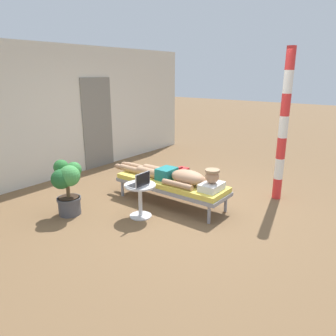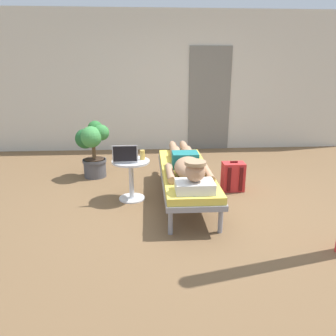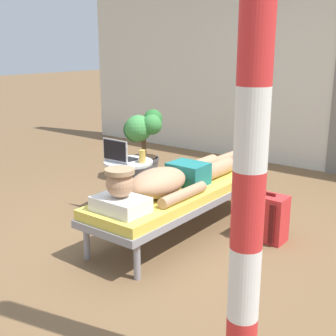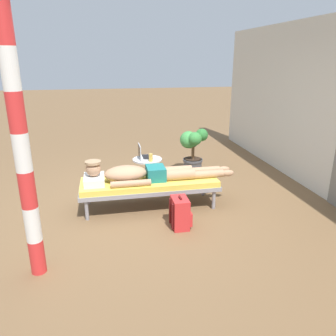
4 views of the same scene
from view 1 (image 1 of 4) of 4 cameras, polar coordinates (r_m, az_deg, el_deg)
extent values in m
plane|color=brown|center=(5.43, 1.86, -6.58)|extent=(40.00, 40.00, 0.00)
cube|color=beige|center=(7.15, -18.04, 9.50)|extent=(7.60, 0.20, 2.70)
cube|color=slate|center=(7.58, -12.44, 7.77)|extent=(0.84, 0.03, 2.04)
cylinder|color=gray|center=(5.81, -8.14, -3.67)|extent=(0.05, 0.05, 0.28)
cylinder|color=gray|center=(6.16, -4.70, -2.35)|extent=(0.05, 0.05, 0.28)
cylinder|color=gray|center=(4.79, 7.32, -8.23)|extent=(0.05, 0.05, 0.28)
cylinder|color=gray|center=(5.21, 10.24, -6.24)|extent=(0.05, 0.05, 0.28)
cube|color=gray|center=(5.38, 0.53, -3.27)|extent=(0.62, 1.99, 0.06)
cube|color=#E5CC4C|center=(5.36, 0.53, -2.56)|extent=(0.60, 1.95, 0.08)
cube|color=white|center=(4.92, 7.80, -3.31)|extent=(0.40, 0.28, 0.11)
sphere|color=tan|center=(4.87, 7.88, -1.54)|extent=(0.21, 0.21, 0.21)
cylinder|color=tan|center=(4.84, 7.92, -0.47)|extent=(0.22, 0.22, 0.03)
ellipsoid|color=tan|center=(5.12, 3.56, -1.68)|extent=(0.35, 0.60, 0.23)
cylinder|color=tan|center=(5.00, 1.66, -2.96)|extent=(0.09, 0.55, 0.09)
cylinder|color=tan|center=(5.34, 4.42, -1.69)|extent=(0.09, 0.55, 0.09)
cube|color=#1E7272|center=(5.37, -0.26, -1.00)|extent=(0.33, 0.26, 0.19)
cylinder|color=tan|center=(5.51, -3.60, -0.76)|extent=(0.15, 0.42, 0.15)
cylinder|color=tan|center=(5.80, -6.81, -0.17)|extent=(0.11, 0.44, 0.11)
ellipsoid|color=tan|center=(6.00, -8.81, 0.27)|extent=(0.09, 0.20, 0.10)
cylinder|color=tan|center=(5.64, -2.47, -0.35)|extent=(0.15, 0.42, 0.15)
cylinder|color=tan|center=(5.92, -5.67, 0.21)|extent=(0.11, 0.44, 0.11)
ellipsoid|color=tan|center=(6.11, -7.66, 0.63)|extent=(0.09, 0.20, 0.10)
cylinder|color=silver|center=(5.04, -4.89, -8.48)|extent=(0.34, 0.34, 0.02)
cylinder|color=silver|center=(4.94, -4.97, -5.86)|extent=(0.06, 0.06, 0.48)
cylinder|color=silver|center=(4.85, -5.04, -3.10)|extent=(0.48, 0.48, 0.02)
cube|color=silver|center=(4.80, -5.53, -3.06)|extent=(0.31, 0.22, 0.02)
cube|color=black|center=(4.80, -5.62, -2.93)|extent=(0.27, 0.15, 0.00)
cube|color=silver|center=(4.69, -4.52, -2.06)|extent=(0.31, 0.01, 0.21)
cube|color=black|center=(4.68, -4.45, -2.08)|extent=(0.29, 0.00, 0.19)
cylinder|color=gold|center=(4.95, -4.20, -1.74)|extent=(0.06, 0.06, 0.13)
cube|color=red|center=(6.11, 2.27, -1.89)|extent=(0.30, 0.20, 0.40)
cube|color=red|center=(6.20, 1.35, -2.29)|extent=(0.23, 0.04, 0.18)
cube|color=#531212|center=(5.98, 2.69, -2.30)|extent=(0.04, 0.02, 0.34)
cube|color=#531212|center=(6.11, 3.57, -1.90)|extent=(0.04, 0.02, 0.34)
cube|color=#531212|center=(6.04, 2.29, 0.01)|extent=(0.10, 0.02, 0.02)
cylinder|color=#4C4C51|center=(5.28, -17.16, -6.45)|extent=(0.34, 0.34, 0.28)
cylinder|color=#4C4C51|center=(5.23, -17.28, -5.24)|extent=(0.37, 0.37, 0.04)
cylinder|color=#332319|center=(5.22, -17.30, -4.98)|extent=(0.31, 0.31, 0.01)
cylinder|color=brown|center=(5.17, -17.44, -3.44)|extent=(0.06, 0.06, 0.31)
sphere|color=#38843D|center=(5.16, -16.48, -0.28)|extent=(0.24, 0.24, 0.24)
sphere|color=#2D7233|center=(5.21, -18.53, 0.16)|extent=(0.23, 0.23, 0.23)
sphere|color=#23602D|center=(5.04, -18.50, -1.90)|extent=(0.30, 0.30, 0.30)
sphere|color=#429347|center=(5.03, -17.18, -1.35)|extent=(0.32, 0.32, 0.32)
cylinder|color=red|center=(5.97, 18.86, -3.44)|extent=(0.15, 0.15, 0.36)
cylinder|color=white|center=(5.86, 19.20, -0.10)|extent=(0.15, 0.15, 0.36)
cylinder|color=red|center=(5.77, 19.54, 3.36)|extent=(0.15, 0.15, 0.36)
cylinder|color=white|center=(5.71, 19.89, 6.91)|extent=(0.15, 0.15, 0.36)
cylinder|color=red|center=(5.66, 20.26, 10.53)|extent=(0.15, 0.15, 0.36)
cylinder|color=white|center=(5.64, 20.64, 14.20)|extent=(0.15, 0.15, 0.36)
cylinder|color=red|center=(5.64, 21.03, 17.88)|extent=(0.15, 0.15, 0.36)
camera|label=2|loc=(3.70, 50.53, 3.16)|focal=34.67mm
camera|label=3|loc=(6.28, 37.89, 8.44)|focal=48.11mm
camera|label=4|loc=(8.80, 22.17, 15.16)|focal=35.14mm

